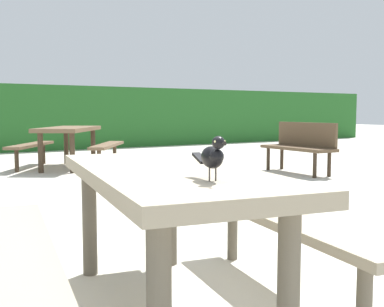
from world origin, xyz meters
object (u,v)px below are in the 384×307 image
object	(u,v)px
bird_grackle	(213,156)
park_bench_side	(301,144)
picnic_table_foreground	(166,204)
picnic_table_mid_left	(69,137)

from	to	relation	value
bird_grackle	park_bench_side	bearing A→B (deg)	41.55
picnic_table_foreground	picnic_table_mid_left	bearing A→B (deg)	76.45
park_bench_side	picnic_table_foreground	bearing A→B (deg)	-141.74
picnic_table_foreground	picnic_table_mid_left	size ratio (longest dim) A/B	0.84
picnic_table_foreground	picnic_table_mid_left	world-z (taller)	same
bird_grackle	picnic_table_mid_left	bearing A→B (deg)	76.90
picnic_table_foreground	bird_grackle	size ratio (longest dim) A/B	6.95
bird_grackle	park_bench_side	size ratio (longest dim) A/B	0.20
picnic_table_mid_left	picnic_table_foreground	bearing A→B (deg)	-103.55
picnic_table_foreground	picnic_table_mid_left	xyz separation A→B (m)	(1.53, 6.35, 0.00)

